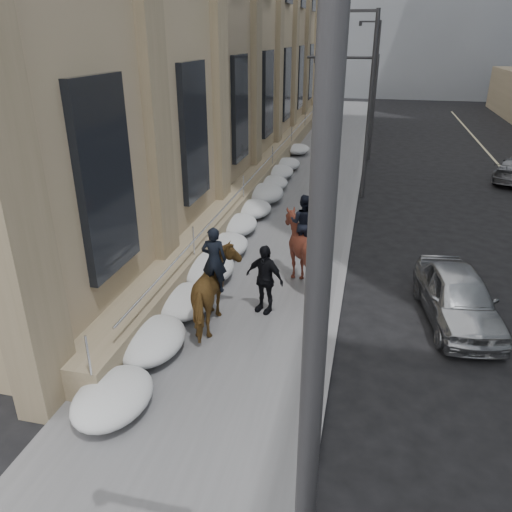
{
  "coord_description": "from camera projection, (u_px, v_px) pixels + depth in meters",
  "views": [
    {
      "loc": [
        3.18,
        -9.06,
        7.03
      ],
      "look_at": [
        0.46,
        2.58,
        1.7
      ],
      "focal_mm": 35.0,
      "sensor_mm": 36.0,
      "label": 1
    }
  ],
  "objects": [
    {
      "name": "ground",
      "position": [
        211.0,
        365.0,
        11.58
      ],
      "size": [
        140.0,
        140.0,
        0.0
      ],
      "primitive_type": "plane",
      "color": "black",
      "rests_on": "ground"
    },
    {
      "name": "curb",
      "position": [
        351.0,
        225.0,
        19.91
      ],
      "size": [
        0.24,
        80.0,
        0.12
      ],
      "primitive_type": "cube",
      "color": "slate",
      "rests_on": "ground"
    },
    {
      "name": "snow_bank",
      "position": [
        241.0,
        223.0,
        18.89
      ],
      "size": [
        1.7,
        18.1,
        0.76
      ],
      "color": "silver",
      "rests_on": "sidewalk"
    },
    {
      "name": "traffic_signal",
      "position": [
        358.0,
        91.0,
        29.09
      ],
      "size": [
        4.1,
        0.22,
        6.0
      ],
      "color": "#2D2D30",
      "rests_on": "ground"
    },
    {
      "name": "mounted_horse_left",
      "position": [
        216.0,
        289.0,
        12.55
      ],
      "size": [
        1.3,
        2.4,
        2.63
      ],
      "rotation": [
        0.0,
        0.0,
        3.25
      ],
      "color": "#533918",
      "rests_on": "sidewalk"
    },
    {
      "name": "bg_building_far",
      "position": [
        321.0,
        12.0,
        72.79
      ],
      "size": [
        24.0,
        12.0,
        20.0
      ],
      "primitive_type": "cube",
      "color": "gray",
      "rests_on": "ground"
    },
    {
      "name": "streetlight_mid",
      "position": [
        367.0,
        96.0,
        21.6
      ],
      "size": [
        1.71,
        0.24,
        8.0
      ],
      "color": "#2D2D30",
      "rests_on": "ground"
    },
    {
      "name": "mounted_horse_right",
      "position": [
        302.0,
        247.0,
        14.74
      ],
      "size": [
        2.02,
        2.19,
        2.71
      ],
      "rotation": [
        0.0,
        0.0,
        2.96
      ],
      "color": "#421B12",
      "rests_on": "sidewalk"
    },
    {
      "name": "car_silver",
      "position": [
        458.0,
        297.0,
        13.11
      ],
      "size": [
        2.26,
        4.36,
        1.42
      ],
      "primitive_type": "imported",
      "rotation": [
        0.0,
        0.0,
        0.15
      ],
      "color": "#9A9CA1",
      "rests_on": "ground"
    },
    {
      "name": "pedestrian",
      "position": [
        264.0,
        279.0,
        13.25
      ],
      "size": [
        1.22,
        0.82,
        1.92
      ],
      "primitive_type": "imported",
      "rotation": [
        0.0,
        0.0,
        -0.35
      ],
      "color": "black",
      "rests_on": "sidewalk"
    },
    {
      "name": "sidewalk",
      "position": [
        286.0,
        220.0,
        20.45
      ],
      "size": [
        5.0,
        80.0,
        0.12
      ],
      "primitive_type": "cube",
      "color": "#565659",
      "rests_on": "ground"
    },
    {
      "name": "streetlight_far",
      "position": [
        374.0,
        68.0,
        39.38
      ],
      "size": [
        1.71,
        0.24,
        8.0
      ],
      "color": "#2D2D30",
      "rests_on": "ground"
    },
    {
      "name": "streetlight_near",
      "position": [
        291.0,
        385.0,
        3.81
      ],
      "size": [
        1.71,
        0.24,
        8.0
      ],
      "color": "#2D2D30",
      "rests_on": "ground"
    }
  ]
}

